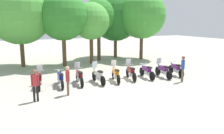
{
  "coord_description": "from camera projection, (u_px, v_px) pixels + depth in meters",
  "views": [
    {
      "loc": [
        -6.75,
        -13.82,
        4.05
      ],
      "look_at": [
        0.0,
        0.5,
        0.9
      ],
      "focal_mm": 36.88,
      "sensor_mm": 36.0,
      "label": 1
    }
  ],
  "objects": [
    {
      "name": "motorcycle_3",
      "position": [
        98.0,
        75.0,
        15.31
      ],
      "size": [
        0.62,
        2.19,
        1.37
      ],
      "rotation": [
        0.0,
        0.0,
        1.57
      ],
      "color": "black",
      "rests_on": "ground_plane"
    },
    {
      "name": "motorcycle_2",
      "position": [
        79.0,
        76.0,
        15.01
      ],
      "size": [
        0.64,
        2.19,
        1.37
      ],
      "rotation": [
        0.0,
        0.0,
        1.46
      ],
      "color": "black",
      "rests_on": "ground_plane"
    },
    {
      "name": "tree_1",
      "position": [
        19.0,
        12.0,
        19.93
      ],
      "size": [
        5.59,
        5.59,
        7.62
      ],
      "color": "brown",
      "rests_on": "ground_plane"
    },
    {
      "name": "motorcycle_1",
      "position": [
        60.0,
        78.0,
        14.53
      ],
      "size": [
        0.62,
        2.19,
        0.99
      ],
      "rotation": [
        0.0,
        0.0,
        1.49
      ],
      "color": "black",
      "rests_on": "ground_plane"
    },
    {
      "name": "person_1",
      "position": [
        35.0,
        83.0,
        11.65
      ],
      "size": [
        0.41,
        0.27,
        1.69
      ],
      "rotation": [
        0.0,
        0.0,
        4.47
      ],
      "color": "black",
      "rests_on": "ground_plane"
    },
    {
      "name": "tree_2",
      "position": [
        63.0,
        16.0,
        20.35
      ],
      "size": [
        4.38,
        4.38,
        6.72
      ],
      "color": "brown",
      "rests_on": "ground_plane"
    },
    {
      "name": "person_0",
      "position": [
        68.0,
        78.0,
        12.67
      ],
      "size": [
        0.28,
        0.4,
        1.65
      ],
      "rotation": [
        0.0,
        0.0,
        5.91
      ],
      "color": "brown",
      "rests_on": "ground_plane"
    },
    {
      "name": "motorcycle_0",
      "position": [
        40.0,
        79.0,
        14.24
      ],
      "size": [
        0.73,
        2.17,
        1.37
      ],
      "rotation": [
        0.0,
        0.0,
        1.38
      ],
      "color": "black",
      "rests_on": "ground_plane"
    },
    {
      "name": "motorcycle_4",
      "position": [
        116.0,
        74.0,
        15.71
      ],
      "size": [
        0.78,
        2.16,
        1.37
      ],
      "rotation": [
        0.0,
        0.0,
        1.34
      ],
      "color": "black",
      "rests_on": "ground_plane"
    },
    {
      "name": "tree_3",
      "position": [
        91.0,
        21.0,
        21.86
      ],
      "size": [
        3.55,
        3.55,
        5.86
      ],
      "color": "brown",
      "rests_on": "ground_plane"
    },
    {
      "name": "motorcycle_5",
      "position": [
        131.0,
        72.0,
        16.29
      ],
      "size": [
        0.76,
        2.16,
        1.37
      ],
      "rotation": [
        0.0,
        0.0,
        1.36
      ],
      "color": "black",
      "rests_on": "ground_plane"
    },
    {
      "name": "motorcycle_6",
      "position": [
        147.0,
        71.0,
        16.65
      ],
      "size": [
        0.62,
        2.19,
        0.99
      ],
      "rotation": [
        0.0,
        0.0,
        1.48
      ],
      "color": "black",
      "rests_on": "ground_plane"
    },
    {
      "name": "motorcycle_7",
      "position": [
        163.0,
        70.0,
        16.9
      ],
      "size": [
        0.63,
        2.19,
        1.37
      ],
      "rotation": [
        0.0,
        0.0,
        1.47
      ],
      "color": "black",
      "rests_on": "ground_plane"
    },
    {
      "name": "tree_5",
      "position": [
        116.0,
        17.0,
        25.51
      ],
      "size": [
        5.27,
        5.27,
        7.13
      ],
      "color": "brown",
      "rests_on": "ground_plane"
    },
    {
      "name": "ground_plane",
      "position": [
        115.0,
        81.0,
        15.87
      ],
      "size": [
        80.0,
        80.0,
        0.0
      ],
      "primitive_type": "plane",
      "color": "#ADA899"
    },
    {
      "name": "tree_4",
      "position": [
        99.0,
        16.0,
        23.48
      ],
      "size": [
        3.44,
        3.44,
        6.35
      ],
      "color": "brown",
      "rests_on": "ground_plane"
    },
    {
      "name": "person_2",
      "position": [
        183.0,
        67.0,
        15.43
      ],
      "size": [
        0.38,
        0.32,
        1.78
      ],
      "rotation": [
        0.0,
        0.0,
        2.14
      ],
      "color": "brown",
      "rests_on": "ground_plane"
    },
    {
      "name": "motorcycle_8",
      "position": [
        176.0,
        69.0,
        17.46
      ],
      "size": [
        0.74,
        2.17,
        0.99
      ],
      "rotation": [
        0.0,
        0.0,
        1.38
      ],
      "color": "black",
      "rests_on": "ground_plane"
    },
    {
      "name": "tree_6",
      "position": [
        142.0,
        15.0,
        24.19
      ],
      "size": [
        4.97,
        4.97,
        7.19
      ],
      "color": "brown",
      "rests_on": "ground_plane"
    }
  ]
}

